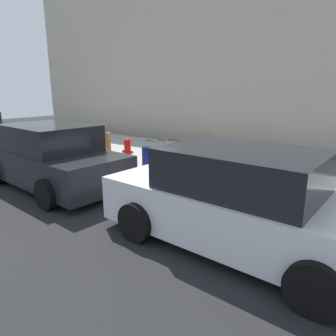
# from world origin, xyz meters

# --- Properties ---
(ground_plane) EXTENTS (40.00, 40.00, 0.00)m
(ground_plane) POSITION_xyz_m (0.00, 0.00, 0.00)
(ground_plane) COLOR black
(sidewalk_curb) EXTENTS (18.00, 5.00, 0.14)m
(sidewalk_curb) POSITION_xyz_m (0.00, -2.50, 0.07)
(sidewalk_curb) COLOR #9E9B93
(sidewalk_curb) RESTS_ON ground_plane
(building_facade_sidewalk_side) EXTENTS (24.00, 3.00, 8.13)m
(building_facade_sidewalk_side) POSITION_xyz_m (0.00, -7.20, 4.06)
(building_facade_sidewalk_side) COLOR #B2A893
(building_facade_sidewalk_side) RESTS_ON ground_plane
(suitcase_navy_0) EXTENTS (0.49, 0.21, 0.62)m
(suitcase_navy_0) POSITION_xyz_m (-3.80, -0.89, 0.42)
(suitcase_navy_0) COLOR navy
(suitcase_navy_0) RESTS_ON sidewalk_curb
(suitcase_red_1) EXTENTS (0.43, 0.27, 1.00)m
(suitcase_red_1) POSITION_xyz_m (-3.29, -0.78, 0.52)
(suitcase_red_1) COLOR red
(suitcase_red_1) RESTS_ON sidewalk_curb
(suitcase_maroon_2) EXTENTS (0.51, 0.25, 0.75)m
(suitcase_maroon_2) POSITION_xyz_m (-2.77, -0.92, 0.49)
(suitcase_maroon_2) COLOR maroon
(suitcase_maroon_2) RESTS_ON sidewalk_curb
(suitcase_black_3) EXTENTS (0.49, 0.24, 0.63)m
(suitcase_black_3) POSITION_xyz_m (-2.22, -0.79, 0.43)
(suitcase_black_3) COLOR black
(suitcase_black_3) RESTS_ON sidewalk_curb
(suitcase_olive_4) EXTENTS (0.37, 0.26, 0.91)m
(suitcase_olive_4) POSITION_xyz_m (-1.74, -0.78, 0.48)
(suitcase_olive_4) COLOR #59601E
(suitcase_olive_4) RESTS_ON sidewalk_curb
(suitcase_teal_5) EXTENTS (0.48, 0.30, 0.91)m
(suitcase_teal_5) POSITION_xyz_m (-1.26, -0.88, 0.44)
(suitcase_teal_5) COLOR #0F606B
(suitcase_teal_5) RESTS_ON sidewalk_curb
(suitcase_silver_6) EXTENTS (0.36, 0.27, 0.84)m
(suitcase_silver_6) POSITION_xyz_m (-0.80, -0.91, 0.45)
(suitcase_silver_6) COLOR #9EA0A8
(suitcase_silver_6) RESTS_ON sidewalk_curb
(suitcase_navy_7) EXTENTS (0.40, 0.26, 0.80)m
(suitcase_navy_7) POSITION_xyz_m (-0.37, -0.88, 0.44)
(suitcase_navy_7) COLOR navy
(suitcase_navy_7) RESTS_ON sidewalk_curb
(fire_hydrant) EXTENTS (0.39, 0.21, 0.78)m
(fire_hydrant) POSITION_xyz_m (0.50, -0.84, 0.55)
(fire_hydrant) COLOR red
(fire_hydrant) RESTS_ON sidewalk_curb
(bollard_post) EXTENTS (0.16, 0.16, 0.91)m
(bollard_post) POSITION_xyz_m (1.20, -0.69, 0.59)
(bollard_post) COLOR brown
(bollard_post) RESTS_ON sidewalk_curb
(parked_car_white_0) EXTENTS (4.36, 2.13, 1.53)m
(parked_car_white_0) POSITION_xyz_m (-4.37, 1.68, 0.72)
(parked_car_white_0) COLOR silver
(parked_car_white_0) RESTS_ON ground_plane
(parked_car_charcoal_1) EXTENTS (4.30, 2.18, 1.55)m
(parked_car_charcoal_1) POSITION_xyz_m (0.60, 1.68, 0.73)
(parked_car_charcoal_1) COLOR black
(parked_car_charcoal_1) RESTS_ON ground_plane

